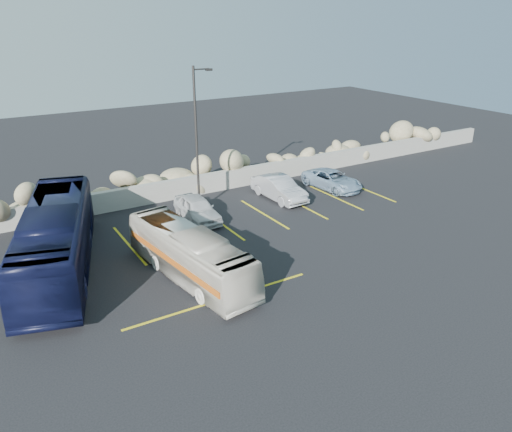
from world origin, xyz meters
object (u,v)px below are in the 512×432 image
car_d (332,180)px  vintage_bus (190,254)px  lamppost (197,136)px  tour_coach (56,239)px  car_a (197,209)px  car_b (279,188)px

car_d → vintage_bus: bearing=-160.5°
lamppost → tour_coach: (-8.41, -3.38, -2.81)m
car_a → tour_coach: bearing=-163.7°
tour_coach → car_b: (13.25, 2.49, -0.79)m
vintage_bus → tour_coach: tour_coach is taller
vintage_bus → car_b: size_ratio=1.86×
vintage_bus → car_a: (2.99, 5.67, -0.43)m
tour_coach → car_a: tour_coach is taller
lamppost → vintage_bus: 8.60m
car_d → lamppost: bearing=167.5°
lamppost → car_a: size_ratio=2.07×
car_a → car_d: bearing=3.1°
lamppost → vintage_bus: (-3.79, -7.01, -3.21)m
lamppost → car_a: lamppost is taller
car_b → car_a: bearing=-177.2°
vintage_bus → car_d: vintage_bus is taller
car_a → car_d: (9.66, 0.30, -0.07)m
tour_coach → car_d: size_ratio=2.52×
vintage_bus → car_a: 6.42m
vintage_bus → car_d: bearing=17.9°
vintage_bus → car_d: 14.00m
car_b → lamppost: bearing=167.9°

